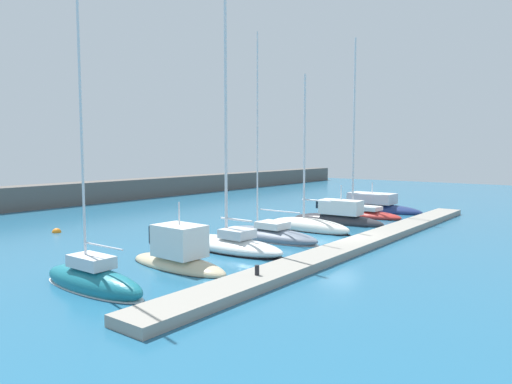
{
  "coord_description": "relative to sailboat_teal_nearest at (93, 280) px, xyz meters",
  "views": [
    {
      "loc": [
        -27.1,
        -14.16,
        5.92
      ],
      "look_at": [
        -4.15,
        3.61,
        3.3
      ],
      "focal_mm": 33.18,
      "sensor_mm": 36.0,
      "label": 1
    }
  ],
  "objects": [
    {
      "name": "sailboat_ivory_fifth",
      "position": [
        18.1,
        0.4,
        -0.07
      ],
      "size": [
        1.87,
        6.76,
        11.68
      ],
      "rotation": [
        0.0,
        0.0,
        1.56
      ],
      "color": "silver",
      "rests_on": "ground_plane"
    },
    {
      "name": "sailboat_white_third",
      "position": [
        9.36,
        0.43,
        0.02
      ],
      "size": [
        2.49,
        7.61,
        14.53
      ],
      "rotation": [
        0.0,
        0.0,
        1.57
      ],
      "color": "white",
      "rests_on": "ground_plane"
    },
    {
      "name": "mooring_buoy_orange",
      "position": [
        6.36,
        14.17,
        -0.41
      ],
      "size": [
        0.63,
        0.63,
        0.63
      ],
      "primitive_type": "sphere",
      "color": "orange",
      "rests_on": "ground_plane"
    },
    {
      "name": "breakwater_seawall",
      "position": [
        15.84,
        29.01,
        0.76
      ],
      "size": [
        108.0,
        2.75,
        2.34
      ],
      "primitive_type": "cube",
      "color": "#5B5651",
      "rests_on": "ground_plane"
    },
    {
      "name": "dock_pier",
      "position": [
        15.84,
        -5.12,
        -0.2
      ],
      "size": [
        36.2,
        1.98,
        0.43
      ],
      "primitive_type": "cube",
      "color": "gray",
      "rests_on": "ground_plane"
    },
    {
      "name": "ground_plane",
      "position": [
        15.84,
        -3.35,
        -0.41
      ],
      "size": [
        120.0,
        120.0,
        0.0
      ],
      "primitive_type": "plane",
      "color": "#236084"
    },
    {
      "name": "motorboat_sand_second",
      "position": [
        4.81,
        -0.07,
        0.11
      ],
      "size": [
        2.21,
        6.54,
        3.76
      ],
      "rotation": [
        0.0,
        0.0,
        1.55
      ],
      "color": "beige",
      "rests_on": "ground_plane"
    },
    {
      "name": "motorboat_charcoal_sixth",
      "position": [
        22.6,
        0.39,
        0.06
      ],
      "size": [
        2.46,
        7.84,
        3.48
      ],
      "rotation": [
        0.0,
        0.0,
        1.63
      ],
      "color": "#2D2D33",
      "rests_on": "ground_plane"
    },
    {
      "name": "motorboat_navy_eighth",
      "position": [
        31.4,
        1.14,
        0.04
      ],
      "size": [
        2.75,
        9.09,
        3.19
      ],
      "rotation": [
        0.0,
        0.0,
        1.57
      ],
      "color": "navy",
      "rests_on": "ground_plane"
    },
    {
      "name": "dock_bollard",
      "position": [
        4.8,
        -5.12,
        0.24
      ],
      "size": [
        0.2,
        0.2,
        0.44
      ],
      "primitive_type": "cylinder",
      "color": "black",
      "rests_on": "dock_pier"
    },
    {
      "name": "sailboat_teal_nearest",
      "position": [
        0.0,
        0.0,
        0.0
      ],
      "size": [
        1.82,
        6.31,
        14.18
      ],
      "rotation": [
        0.0,
        0.0,
        1.59
      ],
      "color": "#19707F",
      "rests_on": "ground_plane"
    },
    {
      "name": "sailboat_slate_fourth",
      "position": [
        13.56,
        0.75,
        -0.11
      ],
      "size": [
        2.5,
        7.73,
        13.79
      ],
      "rotation": [
        0.0,
        0.0,
        1.56
      ],
      "color": "slate",
      "rests_on": "ground_plane"
    },
    {
      "name": "sailboat_red_seventh",
      "position": [
        27.18,
        0.53,
        -0.02
      ],
      "size": [
        2.52,
        7.52,
        15.87
      ],
      "rotation": [
        0.0,
        0.0,
        1.55
      ],
      "color": "#B72D28",
      "rests_on": "ground_plane"
    }
  ]
}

